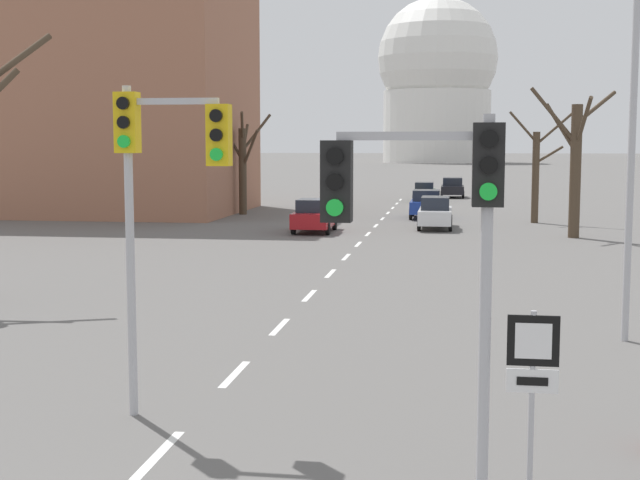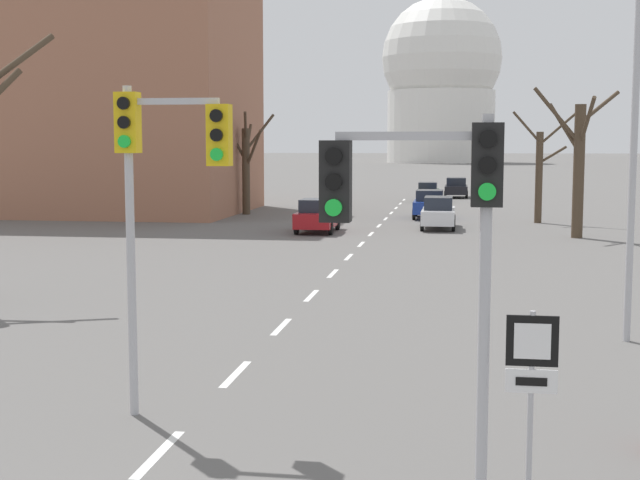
% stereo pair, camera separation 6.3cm
% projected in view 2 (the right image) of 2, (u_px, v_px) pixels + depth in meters
% --- Properties ---
extents(lane_stripe_0, '(0.16, 2.00, 0.01)m').
position_uv_depth(lane_stripe_0, '(159.00, 454.00, 12.76)').
color(lane_stripe_0, silver).
rests_on(lane_stripe_0, ground_plane).
extents(lane_stripe_1, '(0.16, 2.00, 0.01)m').
position_uv_depth(lane_stripe_1, '(236.00, 374.00, 17.18)').
color(lane_stripe_1, silver).
rests_on(lane_stripe_1, ground_plane).
extents(lane_stripe_2, '(0.16, 2.00, 0.01)m').
position_uv_depth(lane_stripe_2, '(281.00, 327.00, 21.60)').
color(lane_stripe_2, silver).
rests_on(lane_stripe_2, ground_plane).
extents(lane_stripe_3, '(0.16, 2.00, 0.01)m').
position_uv_depth(lane_stripe_3, '(311.00, 296.00, 26.02)').
color(lane_stripe_3, silver).
rests_on(lane_stripe_3, ground_plane).
extents(lane_stripe_4, '(0.16, 2.00, 0.01)m').
position_uv_depth(lane_stripe_4, '(333.00, 273.00, 30.45)').
color(lane_stripe_4, silver).
rests_on(lane_stripe_4, ground_plane).
extents(lane_stripe_5, '(0.16, 2.00, 0.01)m').
position_uv_depth(lane_stripe_5, '(349.00, 257.00, 34.87)').
color(lane_stripe_5, silver).
rests_on(lane_stripe_5, ground_plane).
extents(lane_stripe_6, '(0.16, 2.00, 0.01)m').
position_uv_depth(lane_stripe_6, '(361.00, 244.00, 39.29)').
color(lane_stripe_6, silver).
rests_on(lane_stripe_6, ground_plane).
extents(lane_stripe_7, '(0.16, 2.00, 0.01)m').
position_uv_depth(lane_stripe_7, '(371.00, 234.00, 43.71)').
color(lane_stripe_7, silver).
rests_on(lane_stripe_7, ground_plane).
extents(lane_stripe_8, '(0.16, 2.00, 0.01)m').
position_uv_depth(lane_stripe_8, '(379.00, 226.00, 48.13)').
color(lane_stripe_8, silver).
rests_on(lane_stripe_8, ground_plane).
extents(lane_stripe_9, '(0.16, 2.00, 0.01)m').
position_uv_depth(lane_stripe_9, '(386.00, 219.00, 52.55)').
color(lane_stripe_9, silver).
rests_on(lane_stripe_9, ground_plane).
extents(lane_stripe_10, '(0.16, 2.00, 0.01)m').
position_uv_depth(lane_stripe_10, '(391.00, 213.00, 56.97)').
color(lane_stripe_10, silver).
rests_on(lane_stripe_10, ground_plane).
extents(lane_stripe_11, '(0.16, 2.00, 0.01)m').
position_uv_depth(lane_stripe_11, '(396.00, 208.00, 61.39)').
color(lane_stripe_11, silver).
rests_on(lane_stripe_11, ground_plane).
extents(lane_stripe_12, '(0.16, 2.00, 0.01)m').
position_uv_depth(lane_stripe_12, '(400.00, 204.00, 65.81)').
color(lane_stripe_12, silver).
rests_on(lane_stripe_12, ground_plane).
extents(lane_stripe_13, '(0.16, 2.00, 0.01)m').
position_uv_depth(lane_stripe_13, '(404.00, 200.00, 70.23)').
color(lane_stripe_13, silver).
rests_on(lane_stripe_13, ground_plane).
extents(traffic_signal_near_right, '(2.11, 0.34, 4.77)m').
position_uv_depth(traffic_signal_near_right, '(432.00, 214.00, 10.34)').
color(traffic_signal_near_right, '#B2B2B7').
rests_on(traffic_signal_near_right, ground_plane).
extents(traffic_signal_centre_tall, '(1.86, 0.34, 5.34)m').
position_uv_depth(traffic_signal_centre_tall, '(159.00, 168.00, 14.12)').
color(traffic_signal_centre_tall, '#B2B2B7').
rests_on(traffic_signal_centre_tall, ground_plane).
extents(route_sign_post, '(0.60, 0.08, 2.50)m').
position_uv_depth(route_sign_post, '(531.00, 378.00, 10.40)').
color(route_sign_post, '#B2B2B7').
rests_on(route_sign_post, ground_plane).
extents(street_lamp_right, '(1.84, 0.36, 9.62)m').
position_uv_depth(street_lamp_right, '(623.00, 83.00, 19.48)').
color(street_lamp_right, '#B2B2B7').
rests_on(street_lamp_right, ground_plane).
extents(sedan_near_left, '(1.90, 4.22, 1.69)m').
position_uv_depth(sedan_near_left, '(430.00, 204.00, 52.86)').
color(sedan_near_left, navy).
rests_on(sedan_near_left, ground_plane).
extents(sedan_near_right, '(1.90, 3.90, 1.64)m').
position_uv_depth(sedan_near_right, '(456.00, 188.00, 73.03)').
color(sedan_near_right, black).
rests_on(sedan_near_right, ground_plane).
extents(sedan_mid_centre, '(1.69, 3.94, 1.50)m').
position_uv_depth(sedan_mid_centre, '(428.00, 192.00, 67.88)').
color(sedan_mid_centre, '#2D4C33').
rests_on(sedan_mid_centre, ground_plane).
extents(sedan_far_left, '(1.75, 4.59, 1.68)m').
position_uv_depth(sedan_far_left, '(438.00, 213.00, 46.36)').
color(sedan_far_left, silver).
rests_on(sedan_far_left, ground_plane).
extents(sedan_far_right, '(1.88, 4.13, 1.68)m').
position_uv_depth(sedan_far_right, '(317.00, 216.00, 44.52)').
color(sedan_far_right, maroon).
rests_on(sedan_far_right, ground_plane).
extents(bare_tree_left_near, '(2.67, 2.50, 6.38)m').
position_uv_depth(bare_tree_left_near, '(247.00, 165.00, 55.56)').
color(bare_tree_left_near, '#473828').
rests_on(bare_tree_left_near, ground_plane).
extents(bare_tree_right_near, '(3.46, 0.96, 6.23)m').
position_uv_depth(bare_tree_right_near, '(540.00, 172.00, 49.53)').
color(bare_tree_right_near, '#473828').
rests_on(bare_tree_right_near, ground_plane).
extents(bare_tree_right_far, '(4.12, 3.39, 7.06)m').
position_uv_depth(bare_tree_right_far, '(578.00, 162.00, 41.58)').
color(bare_tree_right_far, '#473828').
rests_on(bare_tree_right_far, ground_plane).
extents(capitol_dome, '(27.59, 27.59, 38.98)m').
position_uv_depth(capitol_dome, '(441.00, 80.00, 206.12)').
color(capitol_dome, silver).
rests_on(capitol_dome, ground_plane).
extents(apartment_block_left, '(18.00, 14.00, 18.00)m').
position_uv_depth(apartment_block_left, '(103.00, 72.00, 57.02)').
color(apartment_block_left, '#9E664C').
rests_on(apartment_block_left, ground_plane).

